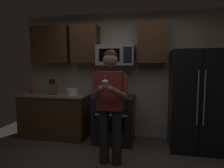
{
  "coord_description": "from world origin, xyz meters",
  "views": [
    {
      "loc": [
        0.55,
        -2.38,
        1.56
      ],
      "look_at": [
        -0.02,
        0.48,
        1.25
      ],
      "focal_mm": 31.34,
      "sensor_mm": 36.0,
      "label": 1
    }
  ],
  "objects_px": {
    "person": "(110,101)",
    "cupcake": "(105,83)",
    "refrigerator": "(196,100)",
    "oven_range": "(115,119)",
    "bowl_small_colored": "(35,91)",
    "bowl_large_white": "(72,91)",
    "microwave": "(116,55)",
    "knife_block": "(53,89)"
  },
  "relations": [
    {
      "from": "bowl_small_colored",
      "to": "person",
      "type": "height_order",
      "value": "person"
    },
    {
      "from": "knife_block",
      "to": "refrigerator",
      "type": "bearing_deg",
      "value": -0.19
    },
    {
      "from": "refrigerator",
      "to": "person",
      "type": "bearing_deg",
      "value": -148.6
    },
    {
      "from": "knife_block",
      "to": "cupcake",
      "type": "height_order",
      "value": "cupcake"
    },
    {
      "from": "microwave",
      "to": "person",
      "type": "height_order",
      "value": "microwave"
    },
    {
      "from": "oven_range",
      "to": "cupcake",
      "type": "distance_m",
      "value": 1.48
    },
    {
      "from": "cupcake",
      "to": "knife_block",
      "type": "bearing_deg",
      "value": 139.74
    },
    {
      "from": "bowl_small_colored",
      "to": "person",
      "type": "distance_m",
      "value": 2.05
    },
    {
      "from": "bowl_large_white",
      "to": "bowl_small_colored",
      "type": "xyz_separation_m",
      "value": [
        -0.86,
        -0.01,
        -0.02
      ]
    },
    {
      "from": "oven_range",
      "to": "bowl_small_colored",
      "type": "height_order",
      "value": "bowl_small_colored"
    },
    {
      "from": "person",
      "to": "cupcake",
      "type": "relative_size",
      "value": 10.13
    },
    {
      "from": "bowl_small_colored",
      "to": "cupcake",
      "type": "relative_size",
      "value": 1.03
    },
    {
      "from": "knife_block",
      "to": "bowl_large_white",
      "type": "distance_m",
      "value": 0.42
    },
    {
      "from": "microwave",
      "to": "bowl_small_colored",
      "type": "height_order",
      "value": "microwave"
    },
    {
      "from": "refrigerator",
      "to": "person",
      "type": "height_order",
      "value": "refrigerator"
    },
    {
      "from": "oven_range",
      "to": "person",
      "type": "relative_size",
      "value": 0.53
    },
    {
      "from": "microwave",
      "to": "bowl_large_white",
      "type": "distance_m",
      "value": 1.16
    },
    {
      "from": "knife_block",
      "to": "bowl_large_white",
      "type": "relative_size",
      "value": 1.25
    },
    {
      "from": "knife_block",
      "to": "person",
      "type": "height_order",
      "value": "person"
    },
    {
      "from": "cupcake",
      "to": "microwave",
      "type": "bearing_deg",
      "value": 94.27
    },
    {
      "from": "microwave",
      "to": "oven_range",
      "type": "bearing_deg",
      "value": -90.02
    },
    {
      "from": "oven_range",
      "to": "cupcake",
      "type": "xyz_separation_m",
      "value": [
        0.1,
        -1.22,
        0.83
      ]
    },
    {
      "from": "cupcake",
      "to": "refrigerator",
      "type": "bearing_deg",
      "value": 40.21
    },
    {
      "from": "microwave",
      "to": "knife_block",
      "type": "relative_size",
      "value": 2.31
    },
    {
      "from": "oven_range",
      "to": "refrigerator",
      "type": "xyz_separation_m",
      "value": [
        1.5,
        -0.04,
        0.44
      ]
    },
    {
      "from": "refrigerator",
      "to": "bowl_large_white",
      "type": "bearing_deg",
      "value": 178.84
    },
    {
      "from": "oven_range",
      "to": "bowl_small_colored",
      "type": "bearing_deg",
      "value": 179.91
    },
    {
      "from": "bowl_small_colored",
      "to": "oven_range",
      "type": "bearing_deg",
      "value": -0.09
    },
    {
      "from": "microwave",
      "to": "bowl_large_white",
      "type": "xyz_separation_m",
      "value": [
        -0.89,
        -0.11,
        -0.74
      ]
    },
    {
      "from": "refrigerator",
      "to": "knife_block",
      "type": "distance_m",
      "value": 2.81
    },
    {
      "from": "bowl_large_white",
      "to": "cupcake",
      "type": "bearing_deg",
      "value": -51.17
    },
    {
      "from": "knife_block",
      "to": "oven_range",
      "type": "bearing_deg",
      "value": 1.3
    },
    {
      "from": "oven_range",
      "to": "cupcake",
      "type": "bearing_deg",
      "value": -85.31
    },
    {
      "from": "oven_range",
      "to": "bowl_large_white",
      "type": "relative_size",
      "value": 3.63
    },
    {
      "from": "refrigerator",
      "to": "person",
      "type": "distance_m",
      "value": 1.64
    },
    {
      "from": "oven_range",
      "to": "bowl_large_white",
      "type": "height_order",
      "value": "bowl_large_white"
    },
    {
      "from": "knife_block",
      "to": "bowl_small_colored",
      "type": "relative_size",
      "value": 1.79
    },
    {
      "from": "bowl_large_white",
      "to": "cupcake",
      "type": "distance_m",
      "value": 1.61
    },
    {
      "from": "knife_block",
      "to": "cupcake",
      "type": "xyz_separation_m",
      "value": [
        1.41,
        -1.19,
        0.25
      ]
    },
    {
      "from": "person",
      "to": "cupcake",
      "type": "bearing_deg",
      "value": -90.0
    },
    {
      "from": "refrigerator",
      "to": "bowl_large_white",
      "type": "height_order",
      "value": "refrigerator"
    },
    {
      "from": "refrigerator",
      "to": "knife_block",
      "type": "relative_size",
      "value": 5.63
    }
  ]
}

